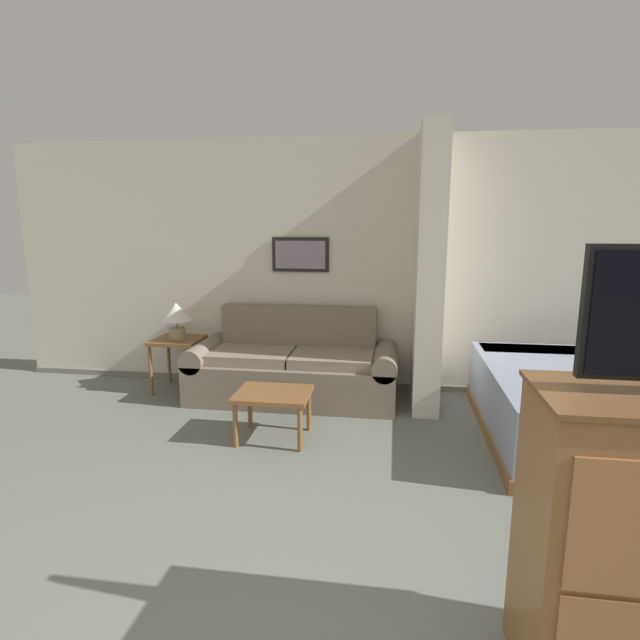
# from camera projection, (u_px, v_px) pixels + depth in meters

# --- Properties ---
(wall_back) EXTENTS (7.67, 0.16, 2.60)m
(wall_back) POSITION_uv_depth(u_px,v_px,m) (361.00, 267.00, 5.20)
(wall_back) COLOR silver
(wall_back) RESTS_ON ground_plane
(wall_partition_pillar) EXTENTS (0.24, 0.81, 2.60)m
(wall_partition_pillar) POSITION_uv_depth(u_px,v_px,m) (429.00, 271.00, 4.65)
(wall_partition_pillar) COLOR silver
(wall_partition_pillar) RESTS_ON ground_plane
(couch) EXTENTS (2.06, 0.84, 0.89)m
(couch) POSITION_uv_depth(u_px,v_px,m) (294.00, 367.00, 5.02)
(couch) COLOR gray
(couch) RESTS_ON ground_plane
(coffee_table) EXTENTS (0.60, 0.48, 0.40)m
(coffee_table) POSITION_uv_depth(u_px,v_px,m) (273.00, 398.00, 4.04)
(coffee_table) COLOR brown
(coffee_table) RESTS_ON ground_plane
(side_table) EXTENTS (0.48, 0.48, 0.56)m
(side_table) POSITION_uv_depth(u_px,v_px,m) (178.00, 347.00, 5.22)
(side_table) COLOR brown
(side_table) RESTS_ON ground_plane
(table_lamp) EXTENTS (0.32, 0.32, 0.38)m
(table_lamp) POSITION_uv_depth(u_px,v_px,m) (176.00, 315.00, 5.15)
(table_lamp) COLOR tan
(table_lamp) RESTS_ON side_table
(bed) EXTENTS (1.82, 1.99, 0.57)m
(bed) POSITION_uv_depth(u_px,v_px,m) (600.00, 406.00, 4.04)
(bed) COLOR brown
(bed) RESTS_ON ground_plane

